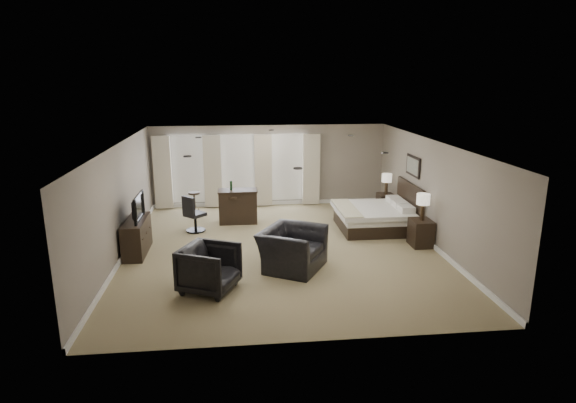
{
  "coord_description": "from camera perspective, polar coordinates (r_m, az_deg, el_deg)",
  "views": [
    {
      "loc": [
        -1.04,
        -11.04,
        4.12
      ],
      "look_at": [
        0.2,
        0.4,
        1.1
      ],
      "focal_mm": 30.0,
      "sensor_mm": 36.0,
      "label": 1
    }
  ],
  "objects": [
    {
      "name": "tv",
      "position": [
        11.87,
        -17.66,
        -1.76
      ],
      "size": [
        0.61,
        1.06,
        0.14
      ],
      "primitive_type": "imported",
      "rotation": [
        0.0,
        0.0,
        1.57
      ],
      "color": "black",
      "rests_on": "dresser"
    },
    {
      "name": "wall_art",
      "position": [
        13.47,
        14.56,
        4.1
      ],
      "size": [
        0.04,
        0.96,
        0.56
      ],
      "primitive_type": "cube",
      "color": "slate",
      "rests_on": "room"
    },
    {
      "name": "bar_stool_right",
      "position": [
        13.78,
        -6.52,
        -0.99
      ],
      "size": [
        0.45,
        0.45,
        0.83
      ],
      "primitive_type": "cube",
      "rotation": [
        0.0,
        0.0,
        0.16
      ],
      "color": "black",
      "rests_on": "ground"
    },
    {
      "name": "lamp_near",
      "position": [
        12.23,
        15.68,
        -0.65
      ],
      "size": [
        0.32,
        0.32,
        0.67
      ],
      "primitive_type": "cube",
      "color": "beige",
      "rests_on": "nightstand_near"
    },
    {
      "name": "armchair_near",
      "position": [
        10.52,
        0.51,
        -4.83
      ],
      "size": [
        1.46,
        1.64,
        1.2
      ],
      "primitive_type": "imported",
      "rotation": [
        0.0,
        0.0,
        1.05
      ],
      "color": "black",
      "rests_on": "ground"
    },
    {
      "name": "bed",
      "position": [
        13.36,
        9.76,
        -0.62
      ],
      "size": [
        2.0,
        1.91,
        1.27
      ],
      "primitive_type": "cube",
      "color": "silver",
      "rests_on": "ground"
    },
    {
      "name": "bar_counter",
      "position": [
        13.86,
        -5.95,
        -0.56
      ],
      "size": [
        1.12,
        0.58,
        0.98
      ],
      "primitive_type": "cube",
      "color": "black",
      "rests_on": "ground"
    },
    {
      "name": "bar_stool_left",
      "position": [
        14.8,
        -11.02,
        -0.27
      ],
      "size": [
        0.44,
        0.44,
        0.73
      ],
      "primitive_type": "cube",
      "rotation": [
        0.0,
        0.0,
        -0.36
      ],
      "color": "black",
      "rests_on": "ground"
    },
    {
      "name": "window_bay",
      "position": [
        15.42,
        -5.94,
        3.73
      ],
      "size": [
        5.25,
        0.2,
        2.3
      ],
      "color": "silver",
      "rests_on": "room"
    },
    {
      "name": "nightstand_near",
      "position": [
        12.42,
        15.47,
        -3.61
      ],
      "size": [
        0.5,
        0.61,
        0.66
      ],
      "primitive_type": "cube",
      "color": "black",
      "rests_on": "ground"
    },
    {
      "name": "lamp_far",
      "position": [
        14.89,
        11.6,
        2.04
      ],
      "size": [
        0.31,
        0.31,
        0.63
      ],
      "primitive_type": "cube",
      "color": "beige",
      "rests_on": "nightstand_far"
    },
    {
      "name": "armchair_far",
      "position": [
        9.61,
        -9.31,
        -7.58
      ],
      "size": [
        1.26,
        1.29,
        1.02
      ],
      "primitive_type": "imported",
      "rotation": [
        0.0,
        0.0,
        1.14
      ],
      "color": "black",
      "rests_on": "ground"
    },
    {
      "name": "desk_chair",
      "position": [
        13.25,
        -10.97,
        -1.39
      ],
      "size": [
        0.73,
        0.73,
        1.01
      ],
      "primitive_type": "cube",
      "rotation": [
        0.0,
        0.0,
        2.37
      ],
      "color": "black",
      "rests_on": "ground"
    },
    {
      "name": "room",
      "position": [
        11.44,
        -0.78,
        0.44
      ],
      "size": [
        7.6,
        8.6,
        2.64
      ],
      "color": "#847754",
      "rests_on": "ground"
    },
    {
      "name": "dresser",
      "position": [
        12.01,
        -17.48,
        -3.98
      ],
      "size": [
        0.46,
        1.43,
        0.83
      ],
      "primitive_type": "cube",
      "color": "black",
      "rests_on": "ground"
    },
    {
      "name": "nightstand_far",
      "position": [
        15.04,
        11.47,
        -0.28
      ],
      "size": [
        0.46,
        0.56,
        0.62
      ],
      "primitive_type": "cube",
      "color": "black",
      "rests_on": "ground"
    }
  ]
}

